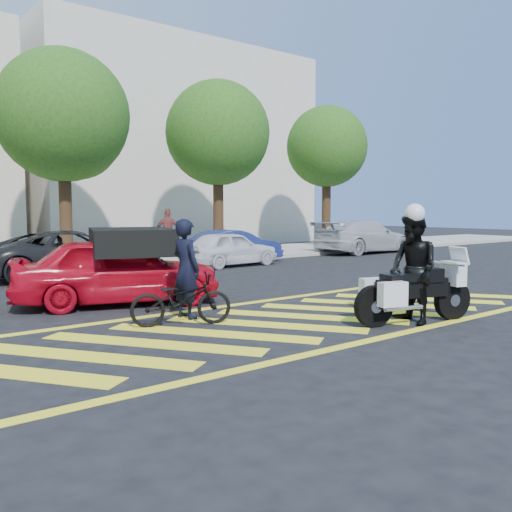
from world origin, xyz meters
TOP-DOWN VIEW (x-y plane):
  - ground at (0.00, 0.00)m, footprint 90.00×90.00m
  - sidewalk at (0.00, 12.00)m, footprint 60.00×5.00m
  - crosswalk at (-0.04, 0.00)m, footprint 12.33×4.00m
  - building_right at (9.00, 21.00)m, footprint 16.00×8.00m
  - tree_center at (0.13, 12.06)m, footprint 4.60×4.60m
  - tree_right at (6.63, 12.06)m, footprint 4.40×4.40m
  - tree_far_right at (13.13, 12.06)m, footprint 4.00×4.00m
  - officer_bike at (-1.40, 1.33)m, footprint 0.51×0.72m
  - bicycle at (-1.80, 0.83)m, footprint 1.85×1.22m
  - police_motorcycle at (1.55, -1.51)m, footprint 2.37×1.11m
  - officer_moto at (1.53, -1.52)m, footprint 0.97×1.12m
  - red_convertible at (-1.79, 3.50)m, footprint 4.60×2.96m
  - parked_mid_left at (-0.90, 8.57)m, footprint 5.17×2.69m
  - parked_mid_right at (4.50, 8.32)m, footprint 3.72×1.67m
  - parked_right at (5.30, 9.20)m, footprint 3.80×1.44m
  - parked_far_right at (12.61, 9.20)m, footprint 5.22×2.20m
  - pedestrian_right at (4.42, 12.64)m, footprint 1.17×1.01m

SIDE VIEW (x-z plane):
  - ground at x=0.00m, z-range 0.00..0.00m
  - crosswalk at x=-0.04m, z-range 0.00..0.01m
  - sidewalk at x=0.00m, z-range 0.00..0.15m
  - bicycle at x=-1.80m, z-range 0.00..0.92m
  - police_motorcycle at x=1.55m, z-range 0.05..1.11m
  - parked_right at x=5.30m, z-range 0.00..1.24m
  - parked_mid_right at x=4.50m, z-range 0.00..1.24m
  - parked_mid_left at x=-0.90m, z-range 0.00..1.39m
  - red_convertible at x=-1.79m, z-range 0.00..1.46m
  - parked_far_right at x=12.61m, z-range 0.00..1.50m
  - officer_bike at x=-1.40m, z-range 0.00..1.85m
  - officer_moto at x=1.53m, z-range 0.00..1.96m
  - pedestrian_right at x=4.42m, z-range 0.15..2.03m
  - tree_far_right at x=13.13m, z-range 1.39..8.49m
  - tree_right at x=6.63m, z-range 1.34..8.75m
  - tree_center at x=0.13m, z-range 1.31..8.88m
  - building_right at x=9.00m, z-range 0.00..11.00m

